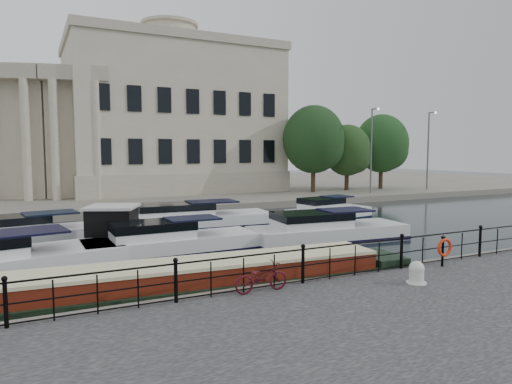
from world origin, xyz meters
TOP-DOWN VIEW (x-y plane):
  - ground_plane at (0.00, 0.00)m, footprint 160.00×160.00m
  - far_bank at (0.00, 39.00)m, footprint 120.00×42.00m
  - railing at (0.00, -2.25)m, footprint 24.14×0.14m
  - civic_building at (-1.00, 34.71)m, footprint 53.55×31.84m
  - lamp_posts at (26.00, 20.70)m, footprint 8.24×1.55m
  - bicycle at (-1.55, -2.47)m, footprint 1.65×0.59m
  - mooring_bollard at (3.11, -3.82)m, footprint 0.62×0.62m
  - life_ring_post at (5.50, -2.75)m, footprint 0.66×0.18m
  - narrowboat at (-3.12, -0.65)m, footprint 15.87×3.21m
  - harbour_hut at (-4.08, 7.58)m, footprint 3.71×3.46m
  - cabin_cruisers at (-1.04, 8.14)m, footprint 26.70×10.77m
  - trees at (21.80, 23.84)m, footprint 14.65×6.09m

SIDE VIEW (x-z plane):
  - ground_plane at x=0.00m, z-range 0.00..0.00m
  - far_bank at x=0.00m, z-range 0.00..0.55m
  - narrowboat at x=-3.12m, z-range -0.42..1.15m
  - cabin_cruisers at x=-1.04m, z-range -0.63..1.36m
  - mooring_bollard at x=3.11m, z-range 0.53..1.22m
  - harbour_hut at x=-4.08m, z-range -0.14..2.04m
  - bicycle at x=-1.55m, z-range 0.55..1.41m
  - railing at x=0.00m, z-range 0.59..1.81m
  - life_ring_post at x=5.50m, z-range 0.69..1.76m
  - lamp_posts at x=26.00m, z-range 0.76..8.83m
  - trees at x=21.80m, z-range 0.91..9.42m
  - civic_building at x=-1.00m, z-range -1.39..15.46m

